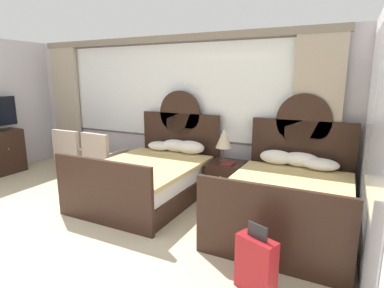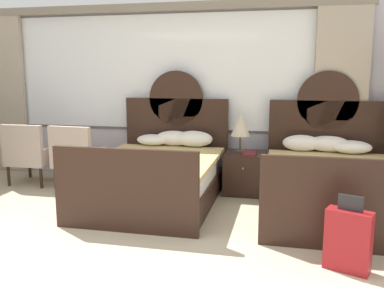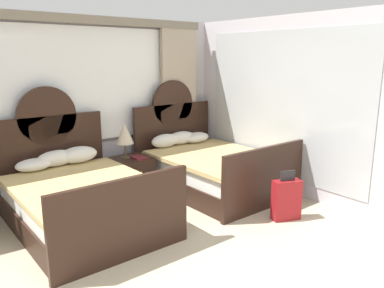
% 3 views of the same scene
% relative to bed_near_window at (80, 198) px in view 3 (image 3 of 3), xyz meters
% --- Properties ---
extents(wall_back_window, '(6.68, 0.22, 2.70)m').
position_rel_bed_near_window_xyz_m(wall_back_window, '(-0.31, 1.15, 1.09)').
color(wall_back_window, silver).
rests_on(wall_back_window, ground_plane).
extents(wall_right_mirror, '(0.08, 4.29, 2.70)m').
position_rel_bed_near_window_xyz_m(wall_right_mirror, '(3.06, -0.97, 0.99)').
color(wall_right_mirror, silver).
rests_on(wall_right_mirror, ground_plane).
extents(bed_near_window, '(1.59, 2.20, 1.70)m').
position_rel_bed_near_window_xyz_m(bed_near_window, '(0.00, 0.00, 0.00)').
color(bed_near_window, black).
rests_on(bed_near_window, ground_plane).
extents(bed_near_mirror, '(1.59, 2.20, 1.70)m').
position_rel_bed_near_window_xyz_m(bed_near_mirror, '(2.18, -0.00, -0.00)').
color(bed_near_mirror, black).
rests_on(bed_near_mirror, ground_plane).
extents(nightstand_between_beds, '(0.56, 0.58, 0.57)m').
position_rel_bed_near_window_xyz_m(nightstand_between_beds, '(1.09, 0.60, -0.07)').
color(nightstand_between_beds, black).
rests_on(nightstand_between_beds, ground_plane).
extents(table_lamp_on_nightstand, '(0.27, 0.27, 0.55)m').
position_rel_bed_near_window_xyz_m(table_lamp_on_nightstand, '(1.01, 0.63, 0.60)').
color(table_lamp_on_nightstand, brown).
rests_on(table_lamp_on_nightstand, nightstand_between_beds).
extents(book_on_nightstand, '(0.18, 0.26, 0.03)m').
position_rel_bed_near_window_xyz_m(book_on_nightstand, '(1.15, 0.48, 0.23)').
color(book_on_nightstand, maroon).
rests_on(book_on_nightstand, nightstand_between_beds).
extents(suitcase_on_floor, '(0.41, 0.29, 0.67)m').
position_rel_bed_near_window_xyz_m(suitcase_on_floor, '(2.16, -1.54, -0.08)').
color(suitcase_on_floor, maroon).
rests_on(suitcase_on_floor, ground_plane).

